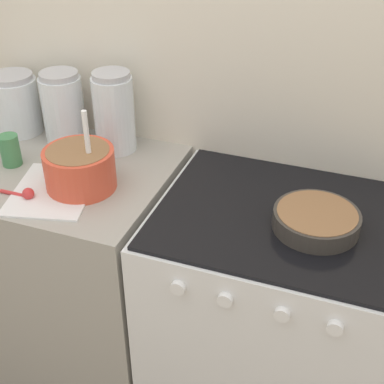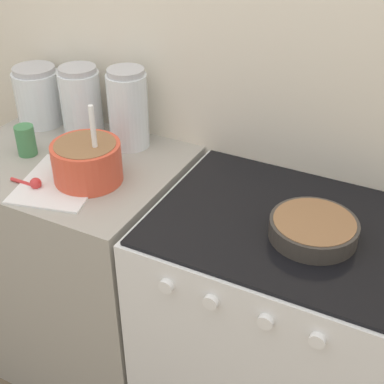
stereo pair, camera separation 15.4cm
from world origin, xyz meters
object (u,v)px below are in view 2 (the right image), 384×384
storage_jar_right (128,114)px  baking_pan (313,228)px  tin_can (26,140)px  storage_jar_middle (82,106)px  stove (268,335)px  mixing_bowl (87,160)px  storage_jar_left (39,100)px

storage_jar_right → baking_pan: bearing=-17.5°
tin_can → storage_jar_middle: bearing=70.5°
stove → baking_pan: 0.51m
baking_pan → tin_can: (-1.00, 0.01, 0.02)m
mixing_bowl → storage_jar_middle: bearing=128.8°
storage_jar_left → storage_jar_middle: size_ratio=0.87×
storage_jar_left → storage_jar_right: bearing=-0.0°
stove → tin_can: size_ratio=8.94×
storage_jar_left → baking_pan: bearing=-11.5°
stove → storage_jar_left: 1.18m
storage_jar_middle → storage_jar_right: size_ratio=0.91×
baking_pan → stove: bearing=161.3°
storage_jar_left → storage_jar_right: storage_jar_right is taller
stove → tin_can: (-0.90, -0.02, 0.52)m
baking_pan → storage_jar_right: storage_jar_right is taller
baking_pan → storage_jar_left: (-1.12, 0.23, 0.06)m
mixing_bowl → tin_can: size_ratio=2.51×
storage_jar_middle → storage_jar_right: 0.20m
mixing_bowl → storage_jar_right: 0.27m
mixing_bowl → stove: bearing=6.3°
storage_jar_middle → tin_can: 0.24m
baking_pan → tin_can: 1.00m
storage_jar_left → tin_can: bearing=-60.8°
mixing_bowl → tin_can: mixing_bowl is taller
baking_pan → storage_jar_right: 0.77m
baking_pan → storage_jar_right: bearing=162.5°
baking_pan → storage_jar_middle: storage_jar_middle is taller
stove → storage_jar_left: (-1.02, 0.19, 0.56)m
tin_can → stove: bearing=1.5°
storage_jar_right → storage_jar_left: bearing=180.0°
mixing_bowl → baking_pan: mixing_bowl is taller
stove → mixing_bowl: size_ratio=3.56×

